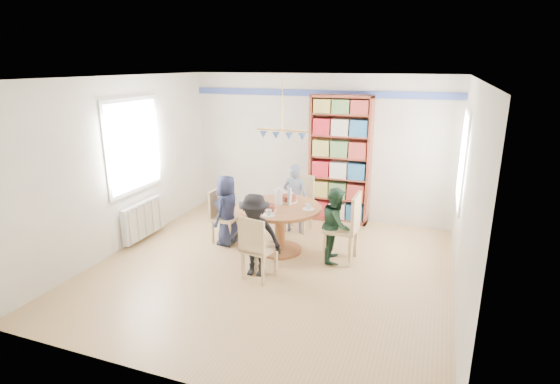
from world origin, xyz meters
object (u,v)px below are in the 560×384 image
at_px(dining_table, 280,218).
at_px(chair_near, 256,246).
at_px(chair_far, 300,200).
at_px(bookshelf, 340,161).
at_px(chair_right, 347,225).
at_px(person_far, 295,199).
at_px(radiator, 144,219).
at_px(person_left, 227,210).
at_px(person_right, 336,225).
at_px(chair_left, 221,214).
at_px(person_near, 255,235).

relative_size(dining_table, chair_near, 1.41).
relative_size(chair_far, bookshelf, 0.42).
relative_size(chair_right, person_far, 0.86).
distance_m(radiator, person_left, 1.47).
bearing_deg(person_right, person_far, 36.18).
relative_size(chair_left, person_left, 0.77).
xyz_separation_m(chair_left, bookshelf, (1.59, 1.68, 0.66)).
xyz_separation_m(chair_left, chair_far, (1.05, 1.00, 0.05)).
height_order(chair_near, bookshelf, bookshelf).
xyz_separation_m(chair_far, bookshelf, (0.54, 0.68, 0.61)).
distance_m(radiator, chair_far, 2.71).
bearing_deg(bookshelf, person_left, -130.07).
relative_size(radiator, chair_far, 1.02).
distance_m(chair_near, person_right, 1.33).
xyz_separation_m(dining_table, chair_left, (-1.05, 0.03, -0.07)).
bearing_deg(chair_left, radiator, -164.40).
bearing_deg(chair_left, bookshelf, 46.67).
distance_m(person_far, bookshelf, 1.16).
distance_m(chair_right, person_right, 0.16).
height_order(chair_near, person_far, person_far).
relative_size(chair_right, chair_near, 1.14).
xyz_separation_m(chair_right, person_right, (-0.16, -0.02, -0.01)).
bearing_deg(bookshelf, person_right, -78.25).
xyz_separation_m(dining_table, bookshelf, (0.54, 1.72, 0.60)).
bearing_deg(bookshelf, chair_right, -73.05).
relative_size(person_right, bookshelf, 0.48).
bearing_deg(chair_right, radiator, -174.39).
height_order(dining_table, chair_right, chair_right).
bearing_deg(person_right, chair_left, 78.19).
bearing_deg(dining_table, chair_right, 0.40).
xyz_separation_m(radiator, chair_far, (2.33, 1.36, 0.19)).
distance_m(person_right, person_far, 1.30).
relative_size(radiator, person_left, 0.86).
relative_size(radiator, bookshelf, 0.43).
bearing_deg(dining_table, person_left, -179.31).
bearing_deg(person_right, chair_near, 128.77).
xyz_separation_m(chair_left, person_near, (1.00, -0.91, 0.10)).
xyz_separation_m(chair_right, person_left, (-1.97, -0.02, -0.00)).
bearing_deg(person_left, person_near, 47.07).
height_order(chair_right, person_near, person_near).
xyz_separation_m(chair_near, person_near, (-0.08, 0.14, 0.09)).
bearing_deg(person_near, chair_far, 84.25).
bearing_deg(person_far, dining_table, 92.40).
height_order(dining_table, chair_far, chair_far).
bearing_deg(chair_near, person_near, 119.21).
height_order(person_left, person_near, person_near).
xyz_separation_m(chair_right, chair_far, (-1.06, 1.03, -0.04)).
xyz_separation_m(chair_far, chair_near, (0.03, -2.05, -0.03)).
relative_size(radiator, chair_left, 1.12).
distance_m(dining_table, person_left, 0.91).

